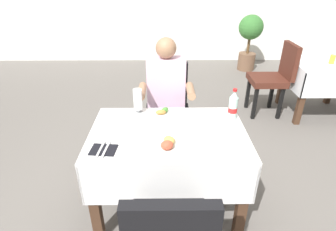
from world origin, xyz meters
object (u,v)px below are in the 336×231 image
at_px(chair_far_diner_seat, 167,106).
at_px(napkin_cutlery_set, 103,150).
at_px(plate_far_diner, 162,115).
at_px(background_chair_left, 274,75).
at_px(plate_near_camera, 168,144).
at_px(main_dining_table, 168,151).
at_px(background_table_tumbler, 332,59).
at_px(cola_bottle_primary, 233,106).
at_px(background_dining_table, 322,76).
at_px(potted_plant_corner, 250,37).
at_px(seated_diner_far, 166,97).
at_px(beer_glass_left, 138,101).

relative_size(chair_far_diner_seat, napkin_cutlery_set, 5.00).
distance_m(plate_far_diner, background_chair_left, 2.08).
bearing_deg(background_chair_left, plate_near_camera, -127.16).
xyz_separation_m(main_dining_table, plate_far_diner, (-0.05, 0.23, 0.19)).
bearing_deg(background_table_tumbler, cola_bottle_primary, -137.71).
bearing_deg(napkin_cutlery_set, background_table_tumbler, 36.33).
distance_m(cola_bottle_primary, background_chair_left, 1.78).
bearing_deg(background_dining_table, potted_plant_corner, 103.61).
distance_m(seated_diner_far, background_chair_left, 1.77).
relative_size(napkin_cutlery_set, background_dining_table, 0.23).
height_order(chair_far_diner_seat, napkin_cutlery_set, chair_far_diner_seat).
xyz_separation_m(plate_far_diner, napkin_cutlery_set, (-0.39, -0.46, -0.01)).
xyz_separation_m(main_dining_table, plate_near_camera, (-0.01, -0.20, 0.20)).
height_order(cola_bottle_primary, napkin_cutlery_set, cola_bottle_primary).
xyz_separation_m(chair_far_diner_seat, plate_far_diner, (-0.05, -0.55, 0.19)).
height_order(chair_far_diner_seat, background_chair_left, same).
xyz_separation_m(cola_bottle_primary, background_dining_table, (1.55, 1.50, -0.31)).
distance_m(cola_bottle_primary, background_table_tumbler, 2.14).
relative_size(beer_glass_left, napkin_cutlery_set, 1.08).
xyz_separation_m(main_dining_table, cola_bottle_primary, (0.51, 0.18, 0.29)).
distance_m(main_dining_table, beer_glass_left, 0.48).
xyz_separation_m(plate_near_camera, background_chair_left, (1.43, 1.89, -0.20)).
relative_size(background_chair_left, background_table_tumbler, 8.82).
bearing_deg(background_dining_table, plate_far_diner, -145.27).
xyz_separation_m(seated_diner_far, beer_glass_left, (-0.23, -0.37, 0.13)).
bearing_deg(napkin_cutlery_set, seated_diner_far, 65.09).
bearing_deg(beer_glass_left, plate_near_camera, -64.74).
xyz_separation_m(seated_diner_far, napkin_cutlery_set, (-0.42, -0.90, 0.03)).
bearing_deg(chair_far_diner_seat, napkin_cutlery_set, -113.06).
bearing_deg(background_table_tumbler, background_dining_table, 118.92).
relative_size(seated_diner_far, potted_plant_corner, 1.19).
height_order(napkin_cutlery_set, background_chair_left, background_chair_left).
height_order(main_dining_table, chair_far_diner_seat, chair_far_diner_seat).
relative_size(chair_far_diner_seat, beer_glass_left, 4.65).
distance_m(main_dining_table, seated_diner_far, 0.69).
xyz_separation_m(chair_far_diner_seat, seated_diner_far, (-0.01, -0.11, 0.16)).
distance_m(chair_far_diner_seat, background_chair_left, 1.69).
xyz_separation_m(chair_far_diner_seat, background_table_tumbler, (2.10, 0.84, 0.23)).
relative_size(chair_far_diner_seat, plate_far_diner, 3.75).
bearing_deg(plate_far_diner, background_chair_left, 44.78).
bearing_deg(potted_plant_corner, plate_far_diner, -116.24).
relative_size(chair_far_diner_seat, background_chair_left, 1.00).
height_order(chair_far_diner_seat, plate_far_diner, chair_far_diner_seat).
xyz_separation_m(plate_near_camera, background_table_tumbler, (2.10, 1.83, 0.03)).
bearing_deg(potted_plant_corner, main_dining_table, -114.18).
xyz_separation_m(cola_bottle_primary, napkin_cutlery_set, (-0.94, -0.42, -0.11)).
bearing_deg(chair_far_diner_seat, background_table_tumbler, 21.95).
relative_size(main_dining_table, plate_far_diner, 4.47).
bearing_deg(plate_near_camera, plate_far_diner, 95.30).
bearing_deg(napkin_cutlery_set, beer_glass_left, 70.83).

